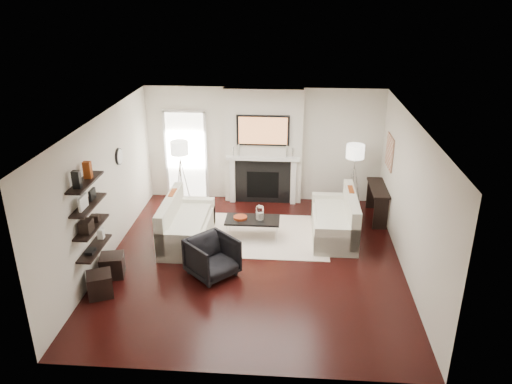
# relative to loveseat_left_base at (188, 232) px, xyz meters

# --- Properties ---
(room_envelope) EXTENTS (6.00, 6.00, 6.00)m
(room_envelope) POSITION_rel_loveseat_left_base_xyz_m (1.39, -0.67, 1.14)
(room_envelope) COLOR black
(room_envelope) RESTS_ON ground
(chimney_breast) EXTENTS (1.80, 0.25, 2.70)m
(chimney_breast) POSITION_rel_loveseat_left_base_xyz_m (1.39, 2.21, 1.14)
(chimney_breast) COLOR silver
(chimney_breast) RESTS_ON floor
(fireplace_surround) EXTENTS (1.30, 0.02, 1.04)m
(fireplace_surround) POSITION_rel_loveseat_left_base_xyz_m (1.39, 2.07, 0.31)
(fireplace_surround) COLOR black
(fireplace_surround) RESTS_ON floor
(firebox) EXTENTS (0.75, 0.02, 0.65)m
(firebox) POSITION_rel_loveseat_left_base_xyz_m (1.39, 2.07, 0.24)
(firebox) COLOR black
(firebox) RESTS_ON floor
(mantel_pilaster_l) EXTENTS (0.12, 0.08, 1.10)m
(mantel_pilaster_l) POSITION_rel_loveseat_left_base_xyz_m (0.67, 2.04, 0.34)
(mantel_pilaster_l) COLOR white
(mantel_pilaster_l) RESTS_ON floor
(mantel_pilaster_r) EXTENTS (0.12, 0.08, 1.10)m
(mantel_pilaster_r) POSITION_rel_loveseat_left_base_xyz_m (2.11, 2.04, 0.34)
(mantel_pilaster_r) COLOR white
(mantel_pilaster_r) RESTS_ON floor
(mantel_shelf) EXTENTS (1.70, 0.18, 0.07)m
(mantel_shelf) POSITION_rel_loveseat_left_base_xyz_m (1.39, 2.02, 0.91)
(mantel_shelf) COLOR white
(mantel_shelf) RESTS_ON chimney_breast
(tv_body) EXTENTS (1.20, 0.06, 0.70)m
(tv_body) POSITION_rel_loveseat_left_base_xyz_m (1.39, 2.05, 1.57)
(tv_body) COLOR black
(tv_body) RESTS_ON chimney_breast
(tv_screen) EXTENTS (1.10, 0.00, 0.62)m
(tv_screen) POSITION_rel_loveseat_left_base_xyz_m (1.39, 2.02, 1.57)
(tv_screen) COLOR #BF723F
(tv_screen) RESTS_ON tv_body
(candlestick_l_tall) EXTENTS (0.04, 0.04, 0.30)m
(candlestick_l_tall) POSITION_rel_loveseat_left_base_xyz_m (0.84, 2.03, 1.09)
(candlestick_l_tall) COLOR silver
(candlestick_l_tall) RESTS_ON mantel_shelf
(candlestick_l_short) EXTENTS (0.04, 0.04, 0.24)m
(candlestick_l_short) POSITION_rel_loveseat_left_base_xyz_m (0.71, 2.03, 1.06)
(candlestick_l_short) COLOR silver
(candlestick_l_short) RESTS_ON mantel_shelf
(candlestick_r_tall) EXTENTS (0.04, 0.04, 0.30)m
(candlestick_r_tall) POSITION_rel_loveseat_left_base_xyz_m (1.94, 2.03, 1.09)
(candlestick_r_tall) COLOR silver
(candlestick_r_tall) RESTS_ON mantel_shelf
(candlestick_r_short) EXTENTS (0.04, 0.04, 0.24)m
(candlestick_r_short) POSITION_rel_loveseat_left_base_xyz_m (2.07, 2.03, 1.06)
(candlestick_r_short) COLOR silver
(candlestick_r_short) RESTS_ON mantel_shelf
(hallway_panel) EXTENTS (0.90, 0.02, 2.10)m
(hallway_panel) POSITION_rel_loveseat_left_base_xyz_m (-0.46, 2.31, 0.84)
(hallway_panel) COLOR white
(hallway_panel) RESTS_ON floor
(door_trim_l) EXTENTS (0.06, 0.06, 2.16)m
(door_trim_l) POSITION_rel_loveseat_left_base_xyz_m (-0.94, 2.29, 0.84)
(door_trim_l) COLOR white
(door_trim_l) RESTS_ON floor
(door_trim_r) EXTENTS (0.06, 0.06, 2.16)m
(door_trim_r) POSITION_rel_loveseat_left_base_xyz_m (0.02, 2.29, 0.84)
(door_trim_r) COLOR white
(door_trim_r) RESTS_ON floor
(door_trim_top) EXTENTS (1.02, 0.06, 0.06)m
(door_trim_top) POSITION_rel_loveseat_left_base_xyz_m (-0.46, 2.29, 1.92)
(door_trim_top) COLOR white
(door_trim_top) RESTS_ON wall_back
(rug) EXTENTS (2.60, 2.00, 0.01)m
(rug) POSITION_rel_loveseat_left_base_xyz_m (1.53, 0.36, -0.20)
(rug) COLOR beige
(rug) RESTS_ON floor
(loveseat_left_base) EXTENTS (0.85, 1.80, 0.42)m
(loveseat_left_base) POSITION_rel_loveseat_left_base_xyz_m (0.00, 0.00, 0.00)
(loveseat_left_base) COLOR beige
(loveseat_left_base) RESTS_ON floor
(loveseat_left_back) EXTENTS (0.18, 1.80, 0.80)m
(loveseat_left_back) POSITION_rel_loveseat_left_base_xyz_m (-0.33, 0.00, 0.32)
(loveseat_left_back) COLOR beige
(loveseat_left_back) RESTS_ON floor
(loveseat_left_arm_n) EXTENTS (0.85, 0.18, 0.60)m
(loveseat_left_arm_n) POSITION_rel_loveseat_left_base_xyz_m (0.00, -0.81, 0.09)
(loveseat_left_arm_n) COLOR beige
(loveseat_left_arm_n) RESTS_ON floor
(loveseat_left_arm_s) EXTENTS (0.85, 0.18, 0.60)m
(loveseat_left_arm_s) POSITION_rel_loveseat_left_base_xyz_m (0.00, 0.81, 0.09)
(loveseat_left_arm_s) COLOR beige
(loveseat_left_arm_s) RESTS_ON floor
(loveseat_left_cushion) EXTENTS (0.63, 1.44, 0.10)m
(loveseat_left_cushion) POSITION_rel_loveseat_left_base_xyz_m (0.05, 0.00, 0.26)
(loveseat_left_cushion) COLOR beige
(loveseat_left_cushion) RESTS_ON loveseat_left_base
(pillow_left_orange) EXTENTS (0.10, 0.42, 0.42)m
(pillow_left_orange) POSITION_rel_loveseat_left_base_xyz_m (-0.33, 0.30, 0.52)
(pillow_left_orange) COLOR #8E3A11
(pillow_left_orange) RESTS_ON loveseat_left_cushion
(pillow_left_charcoal) EXTENTS (0.10, 0.40, 0.40)m
(pillow_left_charcoal) POSITION_rel_loveseat_left_base_xyz_m (-0.33, -0.30, 0.51)
(pillow_left_charcoal) COLOR black
(pillow_left_charcoal) RESTS_ON loveseat_left_cushion
(loveseat_right_base) EXTENTS (0.85, 1.80, 0.42)m
(loveseat_right_base) POSITION_rel_loveseat_left_base_xyz_m (2.95, 0.45, 0.00)
(loveseat_right_base) COLOR beige
(loveseat_right_base) RESTS_ON floor
(loveseat_right_back) EXTENTS (0.18, 1.80, 0.80)m
(loveseat_right_back) POSITION_rel_loveseat_left_base_xyz_m (3.29, 0.45, 0.32)
(loveseat_right_back) COLOR beige
(loveseat_right_back) RESTS_ON floor
(loveseat_right_arm_n) EXTENTS (0.85, 0.18, 0.60)m
(loveseat_right_arm_n) POSITION_rel_loveseat_left_base_xyz_m (2.95, -0.36, 0.09)
(loveseat_right_arm_n) COLOR beige
(loveseat_right_arm_n) RESTS_ON floor
(loveseat_right_arm_s) EXTENTS (0.85, 0.18, 0.60)m
(loveseat_right_arm_s) POSITION_rel_loveseat_left_base_xyz_m (2.95, 1.26, 0.09)
(loveseat_right_arm_s) COLOR beige
(loveseat_right_arm_s) RESTS_ON floor
(loveseat_right_cushion) EXTENTS (0.63, 1.44, 0.10)m
(loveseat_right_cushion) POSITION_rel_loveseat_left_base_xyz_m (2.90, 0.45, 0.26)
(loveseat_right_cushion) COLOR beige
(loveseat_right_cushion) RESTS_ON loveseat_right_base
(pillow_right_orange) EXTENTS (0.10, 0.42, 0.42)m
(pillow_right_orange) POSITION_rel_loveseat_left_base_xyz_m (3.29, 0.75, 0.52)
(pillow_right_orange) COLOR #8E3A11
(pillow_right_orange) RESTS_ON loveseat_right_cushion
(pillow_right_charcoal) EXTENTS (0.10, 0.40, 0.40)m
(pillow_right_charcoal) POSITION_rel_loveseat_left_base_xyz_m (3.29, 0.15, 0.51)
(pillow_right_charcoal) COLOR black
(pillow_right_charcoal) RESTS_ON loveseat_right_cushion
(coffee_table) EXTENTS (1.10, 0.55, 0.04)m
(coffee_table) POSITION_rel_loveseat_left_base_xyz_m (1.30, 0.25, 0.19)
(coffee_table) COLOR black
(coffee_table) RESTS_ON floor
(coffee_leg_nw) EXTENTS (0.02, 0.02, 0.38)m
(coffee_leg_nw) POSITION_rel_loveseat_left_base_xyz_m (0.80, 0.03, -0.02)
(coffee_leg_nw) COLOR silver
(coffee_leg_nw) RESTS_ON floor
(coffee_leg_ne) EXTENTS (0.02, 0.02, 0.38)m
(coffee_leg_ne) POSITION_rel_loveseat_left_base_xyz_m (1.80, 0.03, -0.02)
(coffee_leg_ne) COLOR silver
(coffee_leg_ne) RESTS_ON floor
(coffee_leg_sw) EXTENTS (0.02, 0.02, 0.38)m
(coffee_leg_sw) POSITION_rel_loveseat_left_base_xyz_m (0.80, 0.47, -0.02)
(coffee_leg_sw) COLOR silver
(coffee_leg_sw) RESTS_ON floor
(coffee_leg_se) EXTENTS (0.02, 0.02, 0.38)m
(coffee_leg_se) POSITION_rel_loveseat_left_base_xyz_m (1.80, 0.47, -0.02)
(coffee_leg_se) COLOR silver
(coffee_leg_se) RESTS_ON floor
(hurricane_glass) EXTENTS (0.16, 0.16, 0.29)m
(hurricane_glass) POSITION_rel_loveseat_left_base_xyz_m (1.45, 0.25, 0.35)
(hurricane_glass) COLOR white
(hurricane_glass) RESTS_ON coffee_table
(hurricane_candle) EXTENTS (0.11, 0.11, 0.16)m
(hurricane_candle) POSITION_rel_loveseat_left_base_xyz_m (1.45, 0.25, 0.29)
(hurricane_candle) COLOR white
(hurricane_candle) RESTS_ON coffee_table
(copper_bowl) EXTENTS (0.28, 0.28, 0.05)m
(copper_bowl) POSITION_rel_loveseat_left_base_xyz_m (1.05, 0.25, 0.24)
(copper_bowl) COLOR #A83C1C
(copper_bowl) RESTS_ON coffee_table
(armchair) EXTENTS (1.04, 1.04, 0.78)m
(armchair) POSITION_rel_loveseat_left_base_xyz_m (0.70, -1.23, 0.18)
(armchair) COLOR black
(armchair) RESTS_ON floor
(lamp_left_post) EXTENTS (0.02, 0.02, 1.20)m
(lamp_left_post) POSITION_rel_loveseat_left_base_xyz_m (-0.46, 1.65, 0.39)
(lamp_left_post) COLOR silver
(lamp_left_post) RESTS_ON floor
(lamp_left_shade) EXTENTS (0.40, 0.40, 0.30)m
(lamp_left_shade) POSITION_rel_loveseat_left_base_xyz_m (-0.46, 1.65, 1.24)
(lamp_left_shade) COLOR white
(lamp_left_shade) RESTS_ON lamp_left_post
(lamp_left_leg_a) EXTENTS (0.25, 0.02, 1.23)m
(lamp_left_leg_a) POSITION_rel_loveseat_left_base_xyz_m (-0.35, 1.65, 0.39)
(lamp_left_leg_a) COLOR silver
(lamp_left_leg_a) RESTS_ON floor
(lamp_left_leg_b) EXTENTS (0.14, 0.22, 1.23)m
(lamp_left_leg_b) POSITION_rel_loveseat_left_base_xyz_m (-0.51, 1.74, 0.39)
(lamp_left_leg_b) COLOR silver
(lamp_left_leg_b) RESTS_ON floor
(lamp_left_leg_c) EXTENTS (0.14, 0.22, 1.23)m
(lamp_left_leg_c) POSITION_rel_loveseat_left_base_xyz_m (-0.51, 1.55, 0.39)
(lamp_left_leg_c) COLOR silver
(lamp_left_leg_c) RESTS_ON floor
(lamp_right_post) EXTENTS (0.02, 0.02, 1.20)m
(lamp_right_post) POSITION_rel_loveseat_left_base_xyz_m (3.44, 1.68, 0.39)
(lamp_right_post) COLOR silver
(lamp_right_post) RESTS_ON floor
(lamp_right_shade) EXTENTS (0.40, 0.40, 0.30)m
(lamp_right_shade) POSITION_rel_loveseat_left_base_xyz_m (3.44, 1.68, 1.24)
(lamp_right_shade) COLOR white
(lamp_right_shade) RESTS_ON lamp_right_post
(lamp_right_leg_a) EXTENTS (0.25, 0.02, 1.23)m
(lamp_right_leg_a) POSITION_rel_loveseat_left_base_xyz_m (3.55, 1.68, 0.39)
(lamp_right_leg_a) COLOR silver
(lamp_right_leg_a) RESTS_ON floor
(lamp_right_leg_b) EXTENTS (0.14, 0.22, 1.23)m
(lamp_right_leg_b) POSITION_rel_loveseat_left_base_xyz_m (3.39, 1.78, 0.39)
(lamp_right_leg_b) COLOR silver
(lamp_right_leg_b) RESTS_ON floor
(lamp_right_leg_c) EXTENTS (0.14, 0.22, 1.23)m
(lamp_right_leg_c) POSITION_rel_loveseat_left_base_xyz_m (3.39, 1.59, 0.39)
(lamp_right_leg_c) COLOR silver
(lamp_right_leg_c) RESTS_ON floor
(console_top) EXTENTS (0.35, 1.20, 0.04)m
(console_top) POSITION_rel_loveseat_left_base_xyz_m (3.96, 1.38, 0.52)
(console_top) COLOR black
(console_top) RESTS_ON floor
(console_leg_n) EXTENTS (0.30, 0.04, 0.71)m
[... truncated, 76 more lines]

